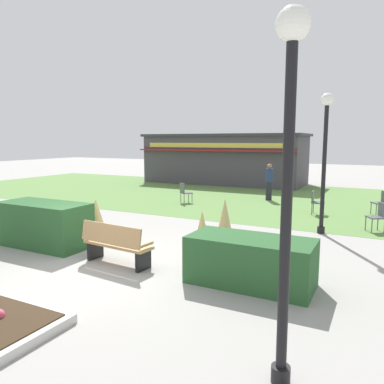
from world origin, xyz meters
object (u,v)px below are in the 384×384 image
at_px(lamppost_near, 288,157).
at_px(cafe_chair_center, 316,200).
at_px(park_bench, 116,244).
at_px(food_kiosk, 224,158).
at_px(cafe_chair_east, 184,191).
at_px(cafe_chair_north, 378,215).
at_px(cafe_chair_west, 382,201).
at_px(person_strolling, 269,182).
at_px(parked_car_west_slot, 239,165).
at_px(lamppost_mid, 325,146).

height_order(lamppost_near, cafe_chair_center, lamppost_near).
distance_m(park_bench, cafe_chair_center, 8.54).
distance_m(food_kiosk, cafe_chair_east, 8.37).
xyz_separation_m(cafe_chair_center, cafe_chair_north, (2.13, -1.94, 0.00)).
relative_size(food_kiosk, cafe_chair_west, 11.63).
distance_m(cafe_chair_center, cafe_chair_north, 2.89).
bearing_deg(cafe_chair_east, park_bench, -72.02).
distance_m(cafe_chair_west, person_strolling, 4.93).
bearing_deg(parked_car_west_slot, lamppost_near, -68.99).
height_order(park_bench, cafe_chair_west, park_bench).
relative_size(cafe_chair_north, person_strolling, 0.53).
bearing_deg(person_strolling, park_bench, -105.45).
bearing_deg(park_bench, cafe_chair_north, 49.70).
xyz_separation_m(lamppost_mid, food_kiosk, (-7.69, 11.09, -0.99)).
distance_m(cafe_chair_west, cafe_chair_center, 2.41).
relative_size(lamppost_mid, food_kiosk, 0.40).
bearing_deg(cafe_chair_center, parked_car_west_slot, 118.65).
bearing_deg(lamppost_near, cafe_chair_west, 85.41).
bearing_deg(cafe_chair_center, cafe_chair_north, -42.33).
distance_m(cafe_chair_north, parked_car_west_slot, 21.73).
height_order(food_kiosk, cafe_chair_east, food_kiosk).
bearing_deg(lamppost_mid, cafe_chair_north, 32.80).
xyz_separation_m(lamppost_mid, cafe_chair_center, (-0.63, 2.91, -2.05)).
xyz_separation_m(park_bench, lamppost_mid, (3.63, 5.08, 2.10)).
bearing_deg(lamppost_mid, parked_car_west_slot, 116.44).
height_order(cafe_chair_north, person_strolling, person_strolling).
xyz_separation_m(lamppost_near, cafe_chair_east, (-6.87, 10.39, -2.05)).
distance_m(lamppost_mid, cafe_chair_north, 2.72).
distance_m(lamppost_near, cafe_chair_center, 10.66).
bearing_deg(cafe_chair_east, lamppost_mid, -25.15).
relative_size(park_bench, food_kiosk, 0.17).
distance_m(cafe_chair_east, parked_car_west_slot, 17.01).
bearing_deg(food_kiosk, lamppost_mid, -55.27).
height_order(park_bench, cafe_chair_east, park_bench).
distance_m(cafe_chair_east, person_strolling, 3.99).
xyz_separation_m(lamppost_near, cafe_chair_west, (0.91, 11.37, -2.05)).
bearing_deg(cafe_chair_center, person_strolling, 134.93).
relative_size(cafe_chair_center, parked_car_west_slot, 0.21).
bearing_deg(person_strolling, cafe_chair_west, -30.49).
distance_m(park_bench, cafe_chair_north, 7.93).
bearing_deg(park_bench, food_kiosk, 104.10).
height_order(food_kiosk, cafe_chair_west, food_kiosk).
height_order(lamppost_mid, person_strolling, lamppost_mid).
bearing_deg(lamppost_mid, cafe_chair_center, 102.24).
height_order(lamppost_near, cafe_chair_north, lamppost_near).
xyz_separation_m(lamppost_mid, cafe_chair_west, (1.56, 3.90, -2.05)).
distance_m(park_bench, parked_car_west_slot, 25.39).
height_order(park_bench, lamppost_near, lamppost_near).
xyz_separation_m(lamppost_near, person_strolling, (-3.77, 12.87, -1.72)).
bearing_deg(lamppost_mid, cafe_chair_east, 154.85).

